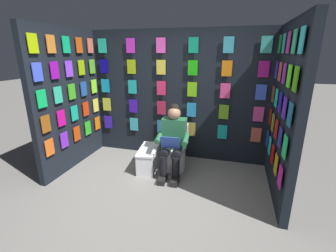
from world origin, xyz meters
The scene contains 7 objects.
ground_plane centered at (0.00, 0.00, 0.00)m, with size 30.00×30.00×0.00m, color gray.
display_wall_back centered at (0.00, -1.73, 1.20)m, with size 3.44×0.14×2.39m.
display_wall_left centered at (-1.72, -0.84, 1.20)m, with size 0.14×1.68×2.39m.
display_wall_right centered at (1.72, -0.84, 1.20)m, with size 0.14×1.68×2.39m.
toilet centered at (-0.11, -1.18, 0.33)m, with size 0.41×0.56×0.77m.
person_reading centered at (-0.12, -0.95, 0.60)m, with size 0.54×0.70×1.19m.
comic_longbox_near centered at (0.34, -1.01, 0.19)m, with size 0.40×0.72×0.38m.
Camera 1 is at (-1.04, 2.58, 1.99)m, focal length 25.32 mm.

